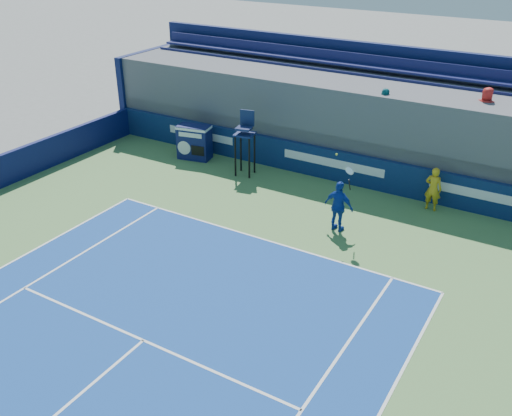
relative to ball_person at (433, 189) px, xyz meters
The scene contains 6 objects.
ball_person is the anchor object (origin of this frame).
back_hoarding 3.88m from the ball_person, behind, with size 20.40×0.21×1.20m.
match_clock 9.56m from the ball_person, behind, with size 1.44×0.97×1.40m.
umpire_chair 7.01m from the ball_person, behind, with size 0.82×0.82×2.48m.
tennis_player 3.62m from the ball_person, 125.66° to the right, with size 1.01×0.52×2.57m.
stadium_seating 4.76m from the ball_person, 145.73° to the left, with size 21.00×4.05×4.40m.
Camera 1 is at (7.60, -1.18, 8.76)m, focal length 40.00 mm.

